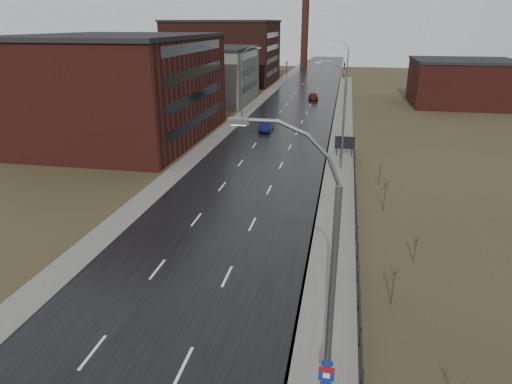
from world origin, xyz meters
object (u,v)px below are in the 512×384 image
at_px(streetlight_main, 323,291).
at_px(car_far, 313,96).
at_px(billboard, 345,143).
at_px(car_near, 266,126).

height_order(streetlight_main, car_far, streetlight_main).
distance_m(billboard, car_far, 42.16).
relative_size(billboard, car_near, 0.54).
distance_m(streetlight_main, car_near, 51.97).
bearing_deg(car_near, car_far, 80.59).
bearing_deg(billboard, streetlight_main, -90.93).
distance_m(billboard, car_near, 16.35).
bearing_deg(streetlight_main, car_near, 101.90).
xyz_separation_m(streetlight_main, car_near, (-10.66, 50.59, -5.30)).
relative_size(billboard, car_far, 0.55).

